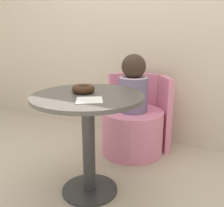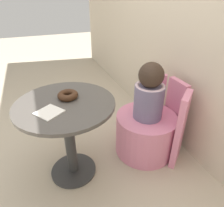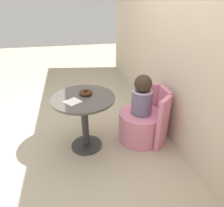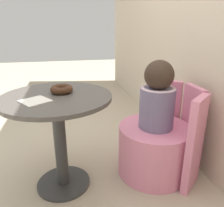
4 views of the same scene
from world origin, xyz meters
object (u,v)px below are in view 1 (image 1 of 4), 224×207
(tub_chair, at_px, (132,132))
(child_figure, at_px, (133,85))
(donut, at_px, (83,89))
(round_table, at_px, (88,121))

(tub_chair, distance_m, child_figure, 0.42)
(tub_chair, height_order, donut, donut)
(round_table, bearing_deg, child_figure, 90.94)
(round_table, bearing_deg, tub_chair, 90.94)
(child_figure, height_order, donut, child_figure)
(round_table, distance_m, tub_chair, 0.75)
(round_table, distance_m, donut, 0.21)
(round_table, distance_m, child_figure, 0.70)
(tub_chair, bearing_deg, donut, -93.92)
(child_figure, relative_size, donut, 3.33)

